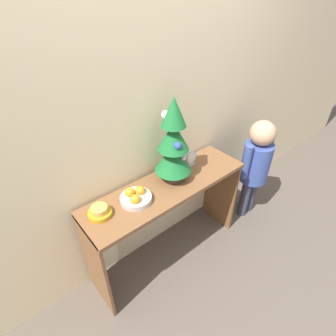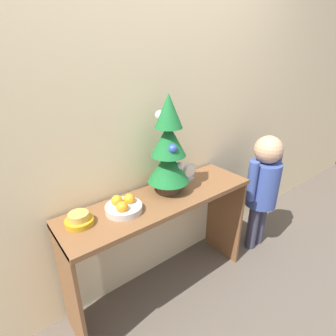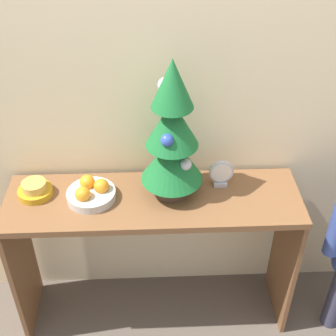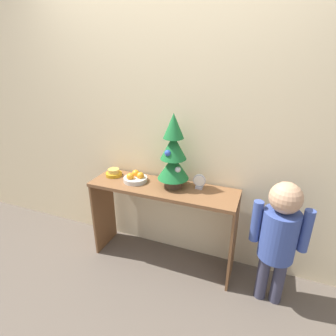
{
  "view_description": "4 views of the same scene",
  "coord_description": "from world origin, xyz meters",
  "px_view_note": "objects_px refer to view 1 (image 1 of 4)",
  "views": [
    {
      "loc": [
        -0.91,
        -0.91,
        1.93
      ],
      "look_at": [
        -0.02,
        0.16,
        0.94
      ],
      "focal_mm": 28.0,
      "sensor_mm": 36.0,
      "label": 1
    },
    {
      "loc": [
        -0.84,
        -0.94,
        1.57
      ],
      "look_at": [
        0.05,
        0.19,
        0.94
      ],
      "focal_mm": 28.0,
      "sensor_mm": 36.0,
      "label": 2
    },
    {
      "loc": [
        -0.0,
        -1.32,
        2.06
      ],
      "look_at": [
        0.06,
        0.22,
        0.89
      ],
      "focal_mm": 50.0,
      "sensor_mm": 36.0,
      "label": 3
    },
    {
      "loc": [
        0.76,
        -1.64,
        1.74
      ],
      "look_at": [
        0.06,
        0.17,
        0.94
      ],
      "focal_mm": 28.0,
      "sensor_mm": 36.0,
      "label": 4
    }
  ],
  "objects_px": {
    "mini_tree": "(173,144)",
    "singing_bowl": "(100,212)",
    "fruit_bowl": "(136,197)",
    "child_figure": "(256,161)",
    "desk_clock": "(191,158)"
  },
  "relations": [
    {
      "from": "mini_tree",
      "to": "singing_bowl",
      "type": "relative_size",
      "value": 4.19
    },
    {
      "from": "mini_tree",
      "to": "singing_bowl",
      "type": "bearing_deg",
      "value": 179.47
    },
    {
      "from": "singing_bowl",
      "to": "child_figure",
      "type": "height_order",
      "value": "child_figure"
    },
    {
      "from": "mini_tree",
      "to": "child_figure",
      "type": "distance_m",
      "value": 0.97
    },
    {
      "from": "child_figure",
      "to": "fruit_bowl",
      "type": "bearing_deg",
      "value": 173.89
    },
    {
      "from": "fruit_bowl",
      "to": "child_figure",
      "type": "bearing_deg",
      "value": -6.11
    },
    {
      "from": "singing_bowl",
      "to": "fruit_bowl",
      "type": "bearing_deg",
      "value": -7.79
    },
    {
      "from": "fruit_bowl",
      "to": "singing_bowl",
      "type": "bearing_deg",
      "value": 172.21
    },
    {
      "from": "mini_tree",
      "to": "fruit_bowl",
      "type": "relative_size",
      "value": 2.98
    },
    {
      "from": "desk_clock",
      "to": "mini_tree",
      "type": "bearing_deg",
      "value": -169.81
    },
    {
      "from": "mini_tree",
      "to": "desk_clock",
      "type": "distance_m",
      "value": 0.31
    },
    {
      "from": "desk_clock",
      "to": "child_figure",
      "type": "xyz_separation_m",
      "value": [
        0.64,
        -0.19,
        -0.2
      ]
    },
    {
      "from": "fruit_bowl",
      "to": "singing_bowl",
      "type": "xyz_separation_m",
      "value": [
        -0.24,
        0.03,
        -0.0
      ]
    },
    {
      "from": "mini_tree",
      "to": "desk_clock",
      "type": "relative_size",
      "value": 4.89
    },
    {
      "from": "mini_tree",
      "to": "singing_bowl",
      "type": "distance_m",
      "value": 0.64
    }
  ]
}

